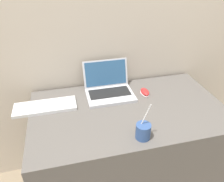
% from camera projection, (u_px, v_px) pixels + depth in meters
% --- Properties ---
extents(wall_back, '(7.00, 0.04, 2.50)m').
position_uv_depth(wall_back, '(114.00, 17.00, 1.45)').
color(wall_back, beige).
rests_on(wall_back, ground_plane).
extents(desk, '(1.22, 0.70, 0.77)m').
position_uv_depth(desk, '(127.00, 152.00, 1.58)').
color(desk, '#5B5651').
rests_on(desk, ground_plane).
extents(laptop, '(0.32, 0.28, 0.21)m').
position_uv_depth(laptop, '(109.00, 88.00, 1.51)').
color(laptop, silver).
rests_on(laptop, desk).
extents(drink_cup, '(0.08, 0.08, 0.21)m').
position_uv_depth(drink_cup, '(143.00, 131.00, 1.13)').
color(drink_cup, '#33518C').
rests_on(drink_cup, desk).
extents(computer_mouse, '(0.06, 0.10, 0.03)m').
position_uv_depth(computer_mouse, '(145.00, 92.00, 1.52)').
color(computer_mouse, white).
rests_on(computer_mouse, desk).
extents(external_keyboard, '(0.39, 0.14, 0.02)m').
position_uv_depth(external_keyboard, '(45.00, 107.00, 1.38)').
color(external_keyboard, silver).
rests_on(external_keyboard, desk).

